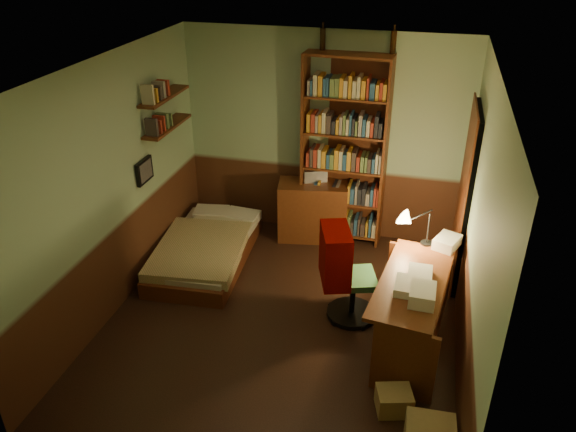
% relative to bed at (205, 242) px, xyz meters
% --- Properties ---
extents(floor, '(3.50, 4.00, 0.02)m').
position_rel_bed_xyz_m(floor, '(1.19, -0.87, -0.27)').
color(floor, black).
rests_on(floor, ground).
extents(ceiling, '(3.50, 4.00, 0.02)m').
position_rel_bed_xyz_m(ceiling, '(1.19, -0.87, 2.35)').
color(ceiling, silver).
rests_on(ceiling, wall_back).
extents(wall_back, '(3.50, 0.02, 2.60)m').
position_rel_bed_xyz_m(wall_back, '(1.19, 1.14, 1.04)').
color(wall_back, '#8DAF86').
rests_on(wall_back, ground).
extents(wall_left, '(0.02, 4.00, 2.60)m').
position_rel_bed_xyz_m(wall_left, '(-0.57, -0.87, 1.04)').
color(wall_left, '#8DAF86').
rests_on(wall_left, ground).
extents(wall_right, '(0.02, 4.00, 2.60)m').
position_rel_bed_xyz_m(wall_right, '(2.95, -0.87, 1.04)').
color(wall_right, '#8DAF86').
rests_on(wall_right, ground).
extents(wall_front, '(3.50, 0.02, 2.60)m').
position_rel_bed_xyz_m(wall_front, '(1.19, -2.88, 1.04)').
color(wall_front, '#8DAF86').
rests_on(wall_front, ground).
extents(doorway, '(0.06, 0.90, 2.00)m').
position_rel_bed_xyz_m(doorway, '(2.91, 0.43, 0.74)').
color(doorway, black).
rests_on(doorway, ground).
extents(door_trim, '(0.02, 0.98, 2.08)m').
position_rel_bed_xyz_m(door_trim, '(2.88, 0.43, 0.74)').
color(door_trim, '#461E0E').
rests_on(door_trim, ground).
extents(bed, '(1.05, 1.81, 0.52)m').
position_rel_bed_xyz_m(bed, '(0.00, 0.00, 0.00)').
color(bed, olive).
rests_on(bed, ground).
extents(dresser, '(0.92, 0.57, 0.77)m').
position_rel_bed_xyz_m(dresser, '(1.12, 0.89, 0.12)').
color(dresser, '#542712').
rests_on(dresser, ground).
extents(mini_stereo, '(0.36, 0.32, 0.16)m').
position_rel_bed_xyz_m(mini_stereo, '(1.11, 1.02, 0.58)').
color(mini_stereo, '#B2B2B7').
rests_on(mini_stereo, dresser).
extents(bookshelf, '(1.03, 0.37, 2.36)m').
position_rel_bed_xyz_m(bookshelf, '(1.48, 0.98, 0.92)').
color(bookshelf, '#542712').
rests_on(bookshelf, ground).
extents(bottle_left, '(0.09, 0.09, 0.24)m').
position_rel_bed_xyz_m(bottle_left, '(1.15, 1.08, 2.22)').
color(bottle_left, black).
rests_on(bottle_left, bookshelf).
extents(bottle_right, '(0.07, 0.07, 0.25)m').
position_rel_bed_xyz_m(bottle_right, '(1.95, 1.08, 2.23)').
color(bottle_right, black).
rests_on(bottle_right, bookshelf).
extents(desk, '(0.77, 1.47, 0.75)m').
position_rel_bed_xyz_m(desk, '(2.46, -0.93, 0.12)').
color(desk, '#542712').
rests_on(desk, ground).
extents(paper_stack, '(0.30, 0.34, 0.11)m').
position_rel_bed_xyz_m(paper_stack, '(2.75, -0.24, 0.55)').
color(paper_stack, silver).
rests_on(paper_stack, desk).
extents(desk_lamp, '(0.27, 0.27, 0.69)m').
position_rel_bed_xyz_m(desk_lamp, '(2.55, -0.22, 0.83)').
color(desk_lamp, black).
rests_on(desk_lamp, desk).
extents(office_chair, '(0.55, 0.51, 0.89)m').
position_rel_bed_xyz_m(office_chair, '(1.88, -0.62, 0.19)').
color(office_chair, '#2E6636').
rests_on(office_chair, ground).
extents(red_jacket, '(0.30, 0.51, 0.58)m').
position_rel_bed_xyz_m(red_jacket, '(1.93, -0.69, 0.92)').
color(red_jacket, '#870500').
rests_on(red_jacket, office_chair).
extents(wall_shelf_lower, '(0.20, 0.90, 0.03)m').
position_rel_bed_xyz_m(wall_shelf_lower, '(-0.45, 0.23, 1.34)').
color(wall_shelf_lower, '#542712').
rests_on(wall_shelf_lower, wall_left).
extents(wall_shelf_upper, '(0.20, 0.90, 0.03)m').
position_rel_bed_xyz_m(wall_shelf_upper, '(-0.45, 0.23, 1.69)').
color(wall_shelf_upper, '#542712').
rests_on(wall_shelf_upper, wall_left).
extents(framed_picture, '(0.04, 0.32, 0.26)m').
position_rel_bed_xyz_m(framed_picture, '(-0.53, -0.27, 0.99)').
color(framed_picture, black).
rests_on(framed_picture, wall_left).
extents(cardboard_box_b, '(0.35, 0.31, 0.20)m').
position_rel_bed_xyz_m(cardboard_box_b, '(2.42, -1.80, -0.16)').
color(cardboard_box_b, '#977F4B').
rests_on(cardboard_box_b, ground).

